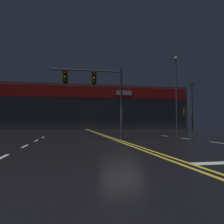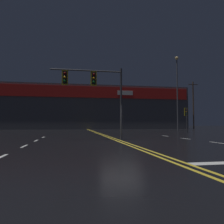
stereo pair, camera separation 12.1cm
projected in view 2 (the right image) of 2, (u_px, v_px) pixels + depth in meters
name	position (u px, v px, depth m)	size (l,w,h in m)	color
ground_plane	(121.00, 142.00, 13.44)	(200.00, 200.00, 0.00)	black
road_markings	(147.00, 144.00, 12.08)	(15.73, 60.00, 0.01)	gold
traffic_signal_median	(92.00, 84.00, 14.93)	(4.90, 0.36, 4.99)	#38383D
traffic_signal_corner_northeast	(186.00, 114.00, 26.78)	(0.42, 0.36, 3.06)	#38383D
streetlight_near_right	(177.00, 85.00, 36.00)	(0.56, 0.56, 12.28)	#59595E
building_backdrop	(86.00, 108.00, 47.81)	(42.94, 10.23, 8.95)	#4C4C51
utility_pole_row	(79.00, 99.00, 43.06)	(46.64, 0.26, 12.87)	#4C3828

